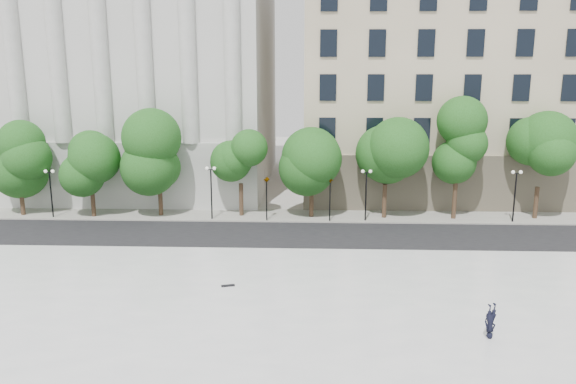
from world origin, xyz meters
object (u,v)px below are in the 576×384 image
Objects in this scene: traffic_light_east at (330,177)px; skateboard at (228,286)px; traffic_light_west at (266,177)px; person_lying at (490,333)px.

traffic_light_east is 16.63m from skateboard.
traffic_light_west reaches higher than traffic_light_east.
person_lying is (6.46, -20.73, -3.07)m from traffic_light_east.
traffic_light_east reaches higher than skateboard.
skateboard is (-1.02, -15.10, -3.26)m from traffic_light_west.
skateboard is at bearing -93.86° from traffic_light_west.
skateboard is at bearing 132.42° from person_lying.
traffic_light_east is at bearing 83.80° from person_lying.
person_lying is at bearing -72.68° from traffic_light_east.
traffic_light_west is 2.60× the size of person_lying.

